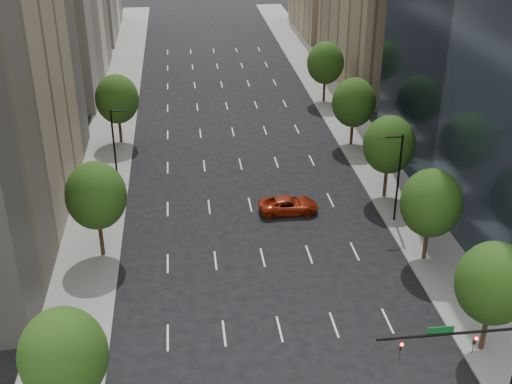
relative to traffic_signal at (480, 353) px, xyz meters
name	(u,v)px	position (x,y,z in m)	size (l,w,h in m)	color
sidewalk_left	(95,213)	(-26.03, 30.00, -5.10)	(6.00, 200.00, 0.15)	slate
sidewalk_right	(398,196)	(4.97, 30.00, -5.10)	(6.00, 200.00, 0.15)	slate
tree_right_1	(494,283)	(3.47, 6.00, 0.58)	(5.20, 5.20, 8.75)	#382316
tree_right_2	(431,203)	(3.47, 18.00, 0.43)	(5.20, 5.20, 8.61)	#382316
tree_right_3	(389,145)	(3.47, 30.00, 0.72)	(5.20, 5.20, 8.89)	#382316
tree_right_4	(354,103)	(3.47, 44.00, 0.29)	(5.20, 5.20, 8.46)	#382316
tree_right_5	(325,63)	(3.47, 60.00, 0.58)	(5.20, 5.20, 8.75)	#382316
tree_left_0	(64,356)	(-24.53, 2.00, 0.58)	(5.20, 5.20, 8.75)	#382316
tree_left_1	(96,196)	(-24.53, 22.00, 0.79)	(5.20, 5.20, 8.97)	#382316
tree_left_2	(117,99)	(-24.53, 48.00, 0.50)	(5.20, 5.20, 8.68)	#382316
streetlight_rn	(398,176)	(2.91, 25.00, -0.33)	(1.70, 0.20, 9.00)	black
streetlight_ln	(115,148)	(-23.96, 35.00, -0.33)	(1.70, 0.20, 9.00)	black
traffic_signal	(480,353)	(0.00, 0.00, 0.00)	(9.12, 0.40, 7.38)	black
car_red_far	(288,205)	(-6.93, 27.93, -4.36)	(2.71, 5.88, 1.63)	maroon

